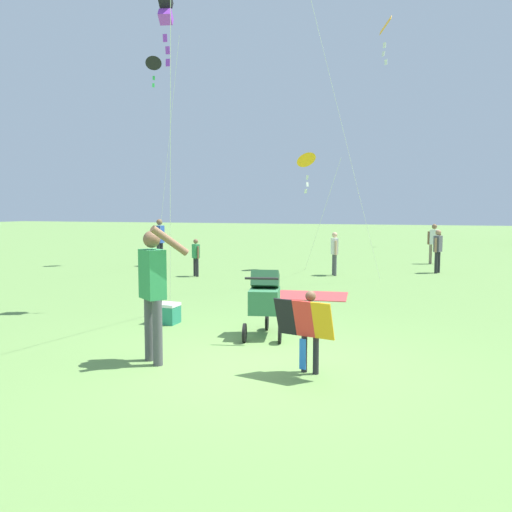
{
  "coord_description": "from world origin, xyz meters",
  "views": [
    {
      "loc": [
        2.07,
        -6.09,
        1.96
      ],
      "look_at": [
        -0.31,
        0.74,
        1.3
      ],
      "focal_mm": 36.6,
      "sensor_mm": 36.0,
      "label": 1
    }
  ],
  "objects_px": {
    "person_couple_left": "(438,248)",
    "kite_green_novelty": "(381,42)",
    "person_red_shirt": "(160,238)",
    "person_back_turned": "(434,240)",
    "kite_adult_black": "(166,12)",
    "person_sitting_far": "(335,250)",
    "picnic_blanket": "(311,296)",
    "kite_blue_high": "(154,67)",
    "stroller": "(265,297)",
    "kite_orange_delta": "(306,161)",
    "child_with_butterfly_kite": "(309,324)",
    "cooler_box": "(165,313)",
    "person_adult_flyer": "(153,284)",
    "person_kid_running": "(196,254)"
  },
  "relations": [
    {
      "from": "kite_orange_delta",
      "to": "person_kid_running",
      "type": "relative_size",
      "value": 3.45
    },
    {
      "from": "kite_orange_delta",
      "to": "person_back_turned",
      "type": "relative_size",
      "value": 2.64
    },
    {
      "from": "person_adult_flyer",
      "to": "person_couple_left",
      "type": "height_order",
      "value": "person_adult_flyer"
    },
    {
      "from": "stroller",
      "to": "person_sitting_far",
      "type": "xyz_separation_m",
      "value": [
        -0.37,
        7.65,
        0.15
      ]
    },
    {
      "from": "kite_adult_black",
      "to": "person_sitting_far",
      "type": "distance_m",
      "value": 8.16
    },
    {
      "from": "person_back_turned",
      "to": "kite_orange_delta",
      "type": "bearing_deg",
      "value": -141.2
    },
    {
      "from": "child_with_butterfly_kite",
      "to": "person_red_shirt",
      "type": "relative_size",
      "value": 0.62
    },
    {
      "from": "stroller",
      "to": "person_red_shirt",
      "type": "distance_m",
      "value": 10.55
    },
    {
      "from": "person_back_turned",
      "to": "cooler_box",
      "type": "bearing_deg",
      "value": -109.97
    },
    {
      "from": "person_couple_left",
      "to": "kite_green_novelty",
      "type": "bearing_deg",
      "value": -124.99
    },
    {
      "from": "stroller",
      "to": "person_kid_running",
      "type": "xyz_separation_m",
      "value": [
        -4.11,
        6.1,
        0.03
      ]
    },
    {
      "from": "kite_adult_black",
      "to": "cooler_box",
      "type": "relative_size",
      "value": 13.24
    },
    {
      "from": "person_adult_flyer",
      "to": "picnic_blanket",
      "type": "height_order",
      "value": "person_adult_flyer"
    },
    {
      "from": "person_red_shirt",
      "to": "kite_green_novelty",
      "type": "bearing_deg",
      "value": -9.69
    },
    {
      "from": "person_sitting_far",
      "to": "person_couple_left",
      "type": "relative_size",
      "value": 0.96
    },
    {
      "from": "kite_adult_black",
      "to": "stroller",
      "type": "bearing_deg",
      "value": -30.13
    },
    {
      "from": "person_sitting_far",
      "to": "cooler_box",
      "type": "height_order",
      "value": "person_sitting_far"
    },
    {
      "from": "kite_blue_high",
      "to": "person_couple_left",
      "type": "bearing_deg",
      "value": 4.5
    },
    {
      "from": "person_back_turned",
      "to": "person_adult_flyer",
      "type": "bearing_deg",
      "value": -103.29
    },
    {
      "from": "kite_green_novelty",
      "to": "person_red_shirt",
      "type": "bearing_deg",
      "value": 170.31
    },
    {
      "from": "kite_green_novelty",
      "to": "kite_orange_delta",
      "type": "bearing_deg",
      "value": 142.73
    },
    {
      "from": "person_kid_running",
      "to": "cooler_box",
      "type": "bearing_deg",
      "value": -69.05
    },
    {
      "from": "person_couple_left",
      "to": "picnic_blanket",
      "type": "height_order",
      "value": "person_couple_left"
    },
    {
      "from": "kite_green_novelty",
      "to": "person_sitting_far",
      "type": "height_order",
      "value": "kite_green_novelty"
    },
    {
      "from": "stroller",
      "to": "kite_orange_delta",
      "type": "relative_size",
      "value": 0.3
    },
    {
      "from": "person_back_turned",
      "to": "child_with_butterfly_kite",
      "type": "bearing_deg",
      "value": -95.45
    },
    {
      "from": "kite_green_novelty",
      "to": "picnic_blanket",
      "type": "relative_size",
      "value": 4.48
    },
    {
      "from": "person_back_turned",
      "to": "cooler_box",
      "type": "xyz_separation_m",
      "value": [
        -4.26,
        -11.72,
        -0.66
      ]
    },
    {
      "from": "kite_green_novelty",
      "to": "kite_blue_high",
      "type": "distance_m",
      "value": 7.86
    },
    {
      "from": "kite_blue_high",
      "to": "person_sitting_far",
      "type": "relative_size",
      "value": 5.57
    },
    {
      "from": "person_adult_flyer",
      "to": "kite_adult_black",
      "type": "bearing_deg",
      "value": 115.28
    },
    {
      "from": "kite_blue_high",
      "to": "person_sitting_far",
      "type": "distance_m",
      "value": 8.82
    },
    {
      "from": "kite_orange_delta",
      "to": "person_sitting_far",
      "type": "bearing_deg",
      "value": -46.34
    },
    {
      "from": "stroller",
      "to": "kite_orange_delta",
      "type": "xyz_separation_m",
      "value": [
        -1.54,
        8.88,
        2.87
      ]
    },
    {
      "from": "person_couple_left",
      "to": "kite_blue_high",
      "type": "bearing_deg",
      "value": -175.5
    },
    {
      "from": "kite_orange_delta",
      "to": "kite_blue_high",
      "type": "distance_m",
      "value": 6.19
    },
    {
      "from": "kite_adult_black",
      "to": "person_sitting_far",
      "type": "bearing_deg",
      "value": 72.09
    },
    {
      "from": "person_couple_left",
      "to": "picnic_blanket",
      "type": "bearing_deg",
      "value": -116.36
    },
    {
      "from": "kite_blue_high",
      "to": "person_adult_flyer",
      "type": "bearing_deg",
      "value": -60.28
    },
    {
      "from": "kite_orange_delta",
      "to": "kite_green_novelty",
      "type": "relative_size",
      "value": 0.53
    },
    {
      "from": "person_kid_running",
      "to": "picnic_blanket",
      "type": "height_order",
      "value": "person_kid_running"
    },
    {
      "from": "picnic_blanket",
      "to": "person_back_turned",
      "type": "bearing_deg",
      "value": 72.71
    },
    {
      "from": "kite_orange_delta",
      "to": "person_couple_left",
      "type": "xyz_separation_m",
      "value": [
        4.03,
        0.37,
        -2.7
      ]
    },
    {
      "from": "person_red_shirt",
      "to": "person_kid_running",
      "type": "xyz_separation_m",
      "value": [
        2.42,
        -2.17,
        -0.31
      ]
    },
    {
      "from": "kite_blue_high",
      "to": "person_red_shirt",
      "type": "height_order",
      "value": "kite_blue_high"
    },
    {
      "from": "person_red_shirt",
      "to": "person_back_turned",
      "type": "bearing_deg",
      "value": 22.81
    },
    {
      "from": "kite_green_novelty",
      "to": "person_kid_running",
      "type": "distance_m",
      "value": 7.67
    },
    {
      "from": "person_couple_left",
      "to": "person_kid_running",
      "type": "height_order",
      "value": "person_couple_left"
    },
    {
      "from": "stroller",
      "to": "person_back_turned",
      "type": "xyz_separation_m",
      "value": [
        2.37,
        12.02,
        0.23
      ]
    },
    {
      "from": "person_red_shirt",
      "to": "kite_adult_black",
      "type": "bearing_deg",
      "value": -59.01
    }
  ]
}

